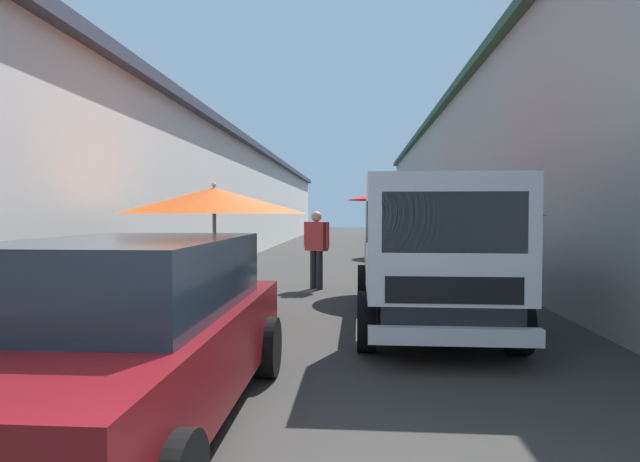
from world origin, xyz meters
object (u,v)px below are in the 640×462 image
at_px(fruit_stall_far_left, 460,221).
at_px(parked_scooter, 473,281).
at_px(fruit_stall_near_left, 212,216).
at_px(vendor_in_shade, 432,233).
at_px(fruit_stall_far_right, 409,206).
at_px(hatchback_car, 126,333).
at_px(fruit_stall_near_right, 432,209).
at_px(delivery_truck, 433,260).
at_px(vendor_by_crates, 316,244).
at_px(fruit_stall_mid_lane, 405,209).

relative_size(fruit_stall_far_left, parked_scooter, 1.27).
relative_size(fruit_stall_near_left, vendor_in_shade, 1.71).
xyz_separation_m(fruit_stall_far_right, hatchback_car, (-6.69, 2.81, -1.06)).
distance_m(fruit_stall_far_right, fruit_stall_near_right, 4.95).
xyz_separation_m(fruit_stall_far_left, hatchback_car, (-3.37, 3.15, -0.80)).
bearing_deg(delivery_truck, hatchback_car, 137.47).
xyz_separation_m(fruit_stall_far_left, fruit_stall_near_right, (8.13, -0.83, 0.22)).
height_order(fruit_stall_far_left, vendor_in_shade, fruit_stall_far_left).
height_order(fruit_stall_near_right, parked_scooter, fruit_stall_near_right).
bearing_deg(vendor_by_crates, delivery_truck, -156.09).
bearing_deg(fruit_stall_far_left, fruit_stall_far_right, 5.99).
distance_m(fruit_stall_far_left, hatchback_car, 4.68).
height_order(delivery_truck, parked_scooter, delivery_truck).
xyz_separation_m(fruit_stall_mid_lane, vendor_by_crates, (-8.23, 2.67, -0.81)).
distance_m(fruit_stall_far_right, parked_scooter, 2.12).
xyz_separation_m(fruit_stall_far_left, parked_scooter, (2.05, -0.66, -1.09)).
xyz_separation_m(fruit_stall_far_left, vendor_by_crates, (3.83, 2.28, -0.55)).
xyz_separation_m(delivery_truck, vendor_by_crates, (4.21, 1.87, -0.06)).
xyz_separation_m(vendor_by_crates, vendor_in_shade, (6.91, -3.49, -0.04)).
distance_m(fruit_stall_far_left, vendor_by_crates, 4.49).
height_order(vendor_by_crates, parked_scooter, vendor_by_crates).
bearing_deg(fruit_stall_far_left, fruit_stall_near_left, 83.88).
distance_m(fruit_stall_far_left, fruit_stall_near_right, 8.17).
relative_size(vendor_in_shade, parked_scooter, 0.97).
distance_m(fruit_stall_near_right, vendor_by_crates, 5.36).
bearing_deg(delivery_truck, parked_scooter, -23.87).
relative_size(fruit_stall_far_left, vendor_by_crates, 1.27).
relative_size(fruit_stall_near_right, delivery_truck, 0.58).
bearing_deg(fruit_stall_near_right, fruit_stall_far_right, 166.20).
distance_m(fruit_stall_far_right, fruit_stall_near_left, 4.37).
distance_m(fruit_stall_mid_lane, parked_scooter, 10.11).
bearing_deg(fruit_stall_near_right, vendor_in_shade, -8.31).
distance_m(vendor_by_crates, vendor_in_shade, 7.74).
distance_m(fruit_stall_near_left, vendor_in_shade, 11.43).
relative_size(vendor_by_crates, parked_scooter, 1.00).
distance_m(fruit_stall_far_left, parked_scooter, 2.41).
xyz_separation_m(fruit_stall_mid_lane, vendor_in_shade, (-1.32, -0.83, -0.85)).
bearing_deg(vendor_in_shade, fruit_stall_near_right, 171.69).
relative_size(fruit_stall_far_right, vendor_by_crates, 1.48).
distance_m(hatchback_car, delivery_truck, 4.07).
height_order(fruit_stall_mid_lane, parked_scooter, fruit_stall_mid_lane).
distance_m(fruit_stall_mid_lane, fruit_stall_near_right, 3.96).
bearing_deg(vendor_by_crates, fruit_stall_near_right, -35.90).
relative_size(hatchback_car, vendor_by_crates, 2.32).
distance_m(fruit_stall_mid_lane, delivery_truck, 12.49).
relative_size(fruit_stall_far_right, parked_scooter, 1.48).
height_order(hatchback_car, vendor_by_crates, vendor_by_crates).
bearing_deg(hatchback_car, vendor_in_shade, -17.20).
xyz_separation_m(fruit_stall_near_right, hatchback_car, (-11.50, 3.99, -1.03)).
height_order(fruit_stall_mid_lane, hatchback_car, fruit_stall_mid_lane).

